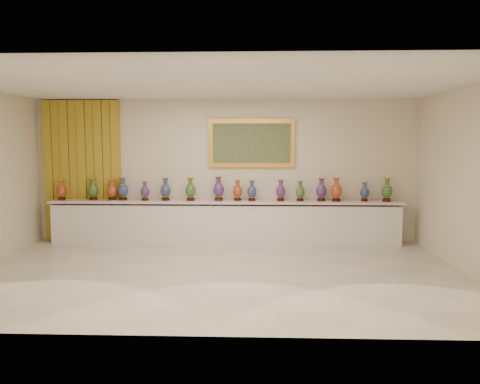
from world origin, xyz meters
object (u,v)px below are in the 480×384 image
(counter, at_px, (225,223))
(vase_2, at_px, (112,191))
(vase_0, at_px, (62,191))
(vase_1, at_px, (93,190))

(counter, xyz_separation_m, vase_2, (-2.36, 0.00, 0.66))
(vase_0, height_order, vase_1, vase_1)
(vase_1, height_order, vase_2, vase_1)
(vase_1, distance_m, vase_2, 0.41)
(counter, bearing_deg, vase_2, 179.90)
(vase_2, bearing_deg, counter, -0.10)
(counter, distance_m, vase_1, 2.85)
(vase_1, xyz_separation_m, vase_2, (0.41, -0.01, -0.01))
(counter, relative_size, vase_1, 15.87)
(counter, height_order, vase_0, vase_0)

